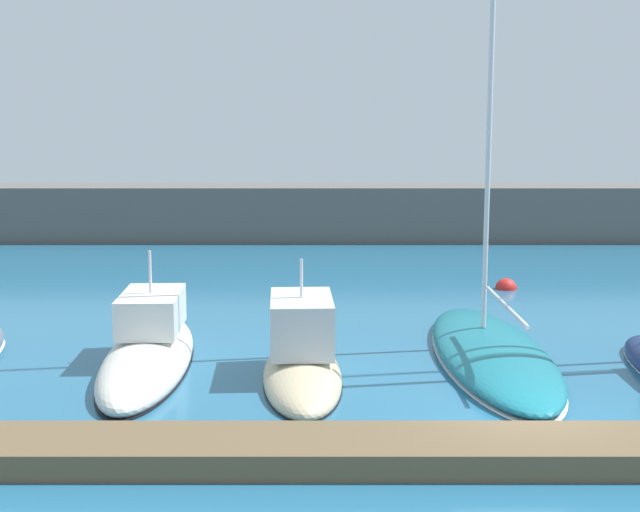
# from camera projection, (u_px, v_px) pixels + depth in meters

# --- Properties ---
(ground_plane) EXTENTS (120.00, 120.00, 0.00)m
(ground_plane) POSITION_uv_depth(u_px,v_px,m) (524.00, 429.00, 18.94)
(ground_plane) COLOR #236084
(dock_pier) EXTENTS (42.35, 1.90, 0.52)m
(dock_pier) POSITION_uv_depth(u_px,v_px,m) (547.00, 451.00, 17.07)
(dock_pier) COLOR brown
(dock_pier) RESTS_ON ground_plane
(breakwater_seawall) EXTENTS (108.00, 3.12, 2.84)m
(breakwater_seawall) POSITION_uv_depth(u_px,v_px,m) (404.00, 213.00, 46.53)
(breakwater_seawall) COLOR #5B5651
(breakwater_seawall) RESTS_ON ground_plane
(motorboat_ivory_third) EXTENTS (2.49, 8.56, 3.42)m
(motorboat_ivory_third) POSITION_uv_depth(u_px,v_px,m) (150.00, 352.00, 23.60)
(motorboat_ivory_third) COLOR silver
(motorboat_ivory_third) RESTS_ON ground_plane
(motorboat_sand_fourth) EXTENTS (2.25, 6.39, 3.41)m
(motorboat_sand_fourth) POSITION_uv_depth(u_px,v_px,m) (303.00, 360.00, 22.48)
(motorboat_sand_fourth) COLOR beige
(motorboat_sand_fourth) RESTS_ON ground_plane
(sailboat_teal_fifth) EXTENTS (3.05, 10.47, 19.72)m
(sailboat_teal_fifth) POSITION_uv_depth(u_px,v_px,m) (493.00, 349.00, 24.16)
(sailboat_teal_fifth) COLOR #19707F
(sailboat_teal_fifth) RESTS_ON ground_plane
(mooring_buoy_red) EXTENTS (0.82, 0.82, 0.82)m
(mooring_buoy_red) POSITION_uv_depth(u_px,v_px,m) (507.00, 289.00, 33.86)
(mooring_buoy_red) COLOR red
(mooring_buoy_red) RESTS_ON ground_plane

